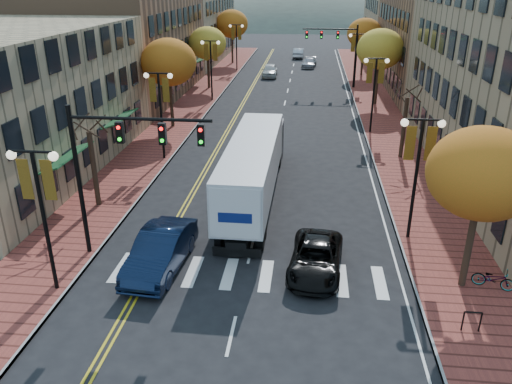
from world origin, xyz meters
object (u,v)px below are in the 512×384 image
(black_suv, at_px, (316,258))
(bicycle, at_px, (494,279))
(navy_sedan, at_px, (160,251))
(semi_truck, at_px, (255,162))

(black_suv, distance_m, bicycle, 7.20)
(navy_sedan, xyz_separation_m, bicycle, (13.90, -0.28, -0.29))
(semi_truck, height_order, bicycle, semi_truck)
(semi_truck, height_order, navy_sedan, semi_truck)
(navy_sedan, height_order, black_suv, navy_sedan)
(semi_truck, height_order, black_suv, semi_truck)
(semi_truck, xyz_separation_m, bicycle, (10.65, -8.38, -1.60))
(navy_sedan, xyz_separation_m, black_suv, (6.73, 0.44, -0.21))
(navy_sedan, bearing_deg, semi_truck, 72.45)
(bicycle, bearing_deg, black_suv, 102.50)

